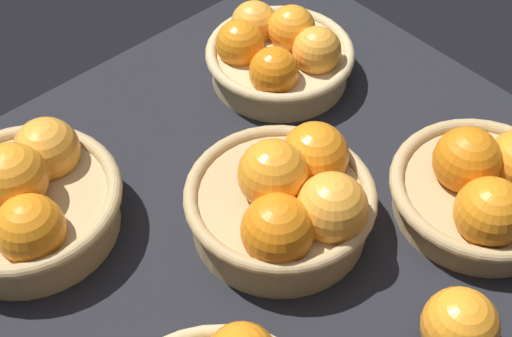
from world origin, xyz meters
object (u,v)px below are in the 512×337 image
(basket_far_left, at_px, (485,188))
(basket_near_right, at_px, (21,200))
(basket_center, at_px, (287,201))
(loose_orange_front_gap, at_px, (460,326))
(basket_near_left, at_px, (278,54))

(basket_far_left, bearing_deg, basket_near_right, -39.38)
(basket_far_left, xyz_separation_m, basket_center, (0.20, -0.14, 0.01))
(basket_far_left, relative_size, basket_center, 1.00)
(basket_center, bearing_deg, basket_far_left, 145.08)
(basket_center, relative_size, loose_orange_front_gap, 2.75)
(basket_near_left, bearing_deg, loose_orange_front_gap, 70.06)
(basket_near_right, relative_size, basket_center, 1.03)
(basket_center, xyz_separation_m, loose_orange_front_gap, (-0.02, 0.24, -0.01))
(basket_near_right, bearing_deg, basket_near_left, -179.83)
(basket_far_left, distance_m, basket_center, 0.24)
(basket_near_left, distance_m, basket_center, 0.28)
(basket_center, bearing_deg, basket_near_left, -131.03)
(basket_near_left, bearing_deg, basket_center, 48.97)
(basket_center, distance_m, loose_orange_front_gap, 0.24)
(basket_near_right, height_order, loose_orange_front_gap, basket_near_right)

